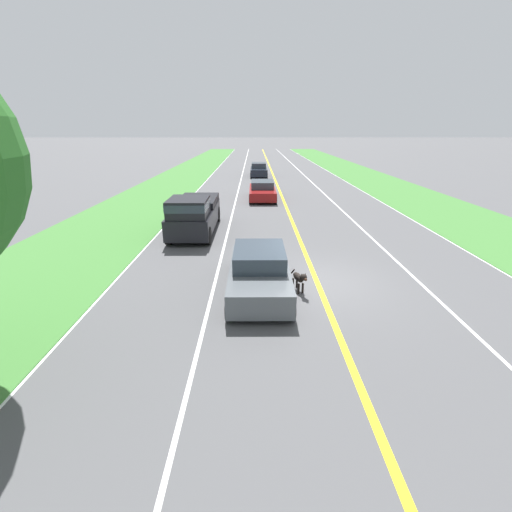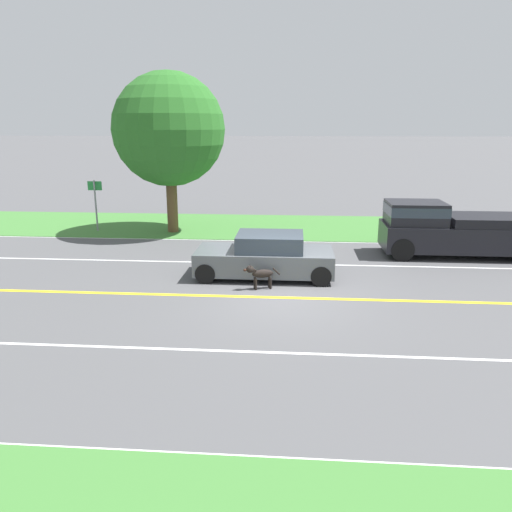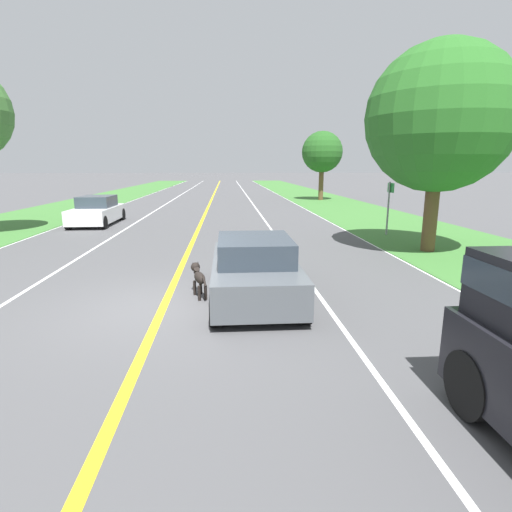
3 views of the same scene
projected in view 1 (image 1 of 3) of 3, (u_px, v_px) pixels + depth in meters
ground_plane at (317, 283)px, 11.68m from camera, size 400.00×400.00×0.00m
centre_divider_line at (317, 283)px, 11.68m from camera, size 0.18×160.00×0.01m
lane_edge_line_right at (112, 283)px, 11.64m from camera, size 0.14×160.00×0.01m
lane_dash_same_dir at (215, 283)px, 11.66m from camera, size 0.10×160.00×0.01m
lane_dash_oncoming at (419, 282)px, 11.70m from camera, size 0.10×160.00×0.01m
grass_verge_right at (24, 283)px, 11.62m from camera, size 6.00×160.00×0.03m
ego_car at (259, 272)px, 10.90m from camera, size 1.91×4.30×1.40m
dog at (299, 278)px, 10.88m from camera, size 0.45×1.09×0.76m
pickup_truck at (194, 213)px, 16.93m from camera, size 2.02×5.37×1.99m
car_trailing_near at (262, 190)px, 25.43m from camera, size 1.93×4.72×1.30m
car_trailing_mid at (259, 170)px, 37.48m from camera, size 1.82×4.41×1.42m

